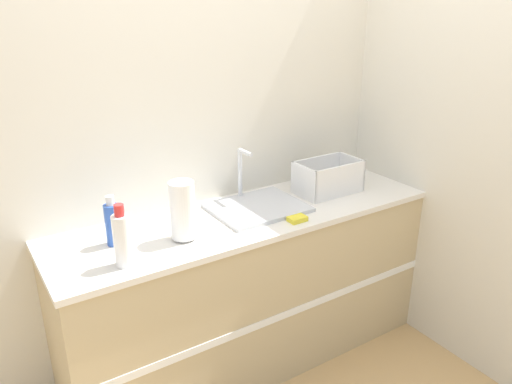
# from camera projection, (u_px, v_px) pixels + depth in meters

# --- Properties ---
(wall_back) EXTENTS (4.39, 0.06, 2.60)m
(wall_back) POSITION_uv_depth(u_px,v_px,m) (217.00, 122.00, 2.62)
(wall_back) COLOR beige
(wall_back) RESTS_ON ground_plane
(wall_right) EXTENTS (0.06, 2.56, 2.60)m
(wall_right) POSITION_uv_depth(u_px,v_px,m) (398.00, 110.00, 2.89)
(wall_right) COLOR beige
(wall_right) RESTS_ON ground_plane
(counter_cabinet) EXTENTS (2.01, 0.58, 0.89)m
(counter_cabinet) POSITION_uv_depth(u_px,v_px,m) (249.00, 289.00, 2.69)
(counter_cabinet) COLOR tan
(counter_cabinet) RESTS_ON ground_plane
(sink) EXTENTS (0.46, 0.38, 0.29)m
(sink) POSITION_uv_depth(u_px,v_px,m) (256.00, 205.00, 2.57)
(sink) COLOR silver
(sink) RESTS_ON counter_cabinet
(paper_towel_roll) EXTENTS (0.11, 0.11, 0.27)m
(paper_towel_roll) POSITION_uv_depth(u_px,v_px,m) (183.00, 211.00, 2.21)
(paper_towel_roll) COLOR #4C4C51
(paper_towel_roll) RESTS_ON counter_cabinet
(dish_rack) EXTENTS (0.36, 0.21, 0.18)m
(dish_rack) POSITION_uv_depth(u_px,v_px,m) (328.00, 180.00, 2.78)
(dish_rack) COLOR white
(dish_rack) RESTS_ON counter_cabinet
(bottle_white_spray) EXTENTS (0.07, 0.07, 0.27)m
(bottle_white_spray) POSITION_uv_depth(u_px,v_px,m) (122.00, 239.00, 1.99)
(bottle_white_spray) COLOR white
(bottle_white_spray) RESTS_ON counter_cabinet
(bottle_blue) EXTENTS (0.07, 0.07, 0.23)m
(bottle_blue) POSITION_uv_depth(u_px,v_px,m) (113.00, 223.00, 2.17)
(bottle_blue) COLOR #2D56B7
(bottle_blue) RESTS_ON counter_cabinet
(sponge) EXTENTS (0.09, 0.06, 0.02)m
(sponge) POSITION_uv_depth(u_px,v_px,m) (297.00, 219.00, 2.43)
(sponge) COLOR yellow
(sponge) RESTS_ON counter_cabinet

